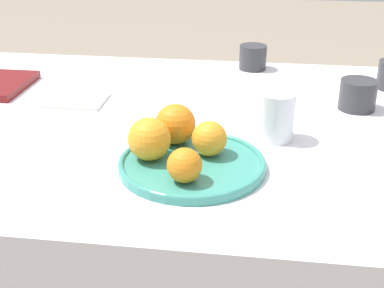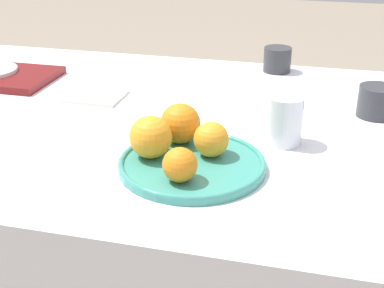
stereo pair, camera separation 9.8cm
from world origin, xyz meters
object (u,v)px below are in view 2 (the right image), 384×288
at_px(water_glass, 285,120).
at_px(cup_0, 377,101).
at_px(cup_1, 277,60).
at_px(napkin, 96,96).
at_px(orange_0, 180,123).
at_px(orange_2, 211,139).
at_px(orange_3, 151,137).
at_px(fruit_platter, 192,164).
at_px(orange_1, 180,165).

xyz_separation_m(water_glass, cup_0, (0.19, 0.20, -0.01)).
distance_m(cup_1, napkin, 0.54).
distance_m(water_glass, cup_0, 0.28).
relative_size(orange_0, water_glass, 0.80).
distance_m(orange_2, cup_0, 0.45).
bearing_deg(orange_0, napkin, 140.96).
relative_size(water_glass, cup_0, 1.17).
height_order(orange_0, orange_3, same).
distance_m(orange_3, cup_1, 0.67).
height_order(orange_0, orange_2, orange_0).
height_order(cup_0, napkin, cup_0).
relative_size(fruit_platter, cup_1, 3.52).
xyz_separation_m(orange_2, napkin, (-0.36, 0.28, -0.04)).
relative_size(orange_1, orange_3, 0.76).
distance_m(orange_2, cup_1, 0.62).
xyz_separation_m(orange_0, water_glass, (0.20, 0.07, -0.00)).
xyz_separation_m(cup_0, cup_1, (-0.26, 0.29, -0.00)).
bearing_deg(water_glass, orange_0, -159.76).
distance_m(orange_1, orange_3, 0.11).
height_order(cup_1, napkin, cup_1).
relative_size(orange_3, cup_1, 1.03).
bearing_deg(fruit_platter, water_glass, 44.72).
relative_size(orange_2, water_glass, 0.66).
bearing_deg(cup_1, fruit_platter, -98.00).
distance_m(cup_0, napkin, 0.68).
bearing_deg(cup_0, water_glass, -133.74).
height_order(fruit_platter, water_glass, water_glass).
height_order(orange_2, water_glass, water_glass).
bearing_deg(orange_1, napkin, 130.24).
bearing_deg(orange_1, fruit_platter, 87.80).
height_order(orange_1, water_glass, water_glass).
bearing_deg(napkin, orange_2, -37.66).
bearing_deg(fruit_platter, orange_0, 118.83).
relative_size(orange_0, orange_1, 1.31).
bearing_deg(water_glass, cup_1, 97.53).
bearing_deg(cup_1, napkin, -141.54).
relative_size(fruit_platter, orange_1, 4.50).
relative_size(orange_0, cup_1, 1.03).
xyz_separation_m(cup_1, napkin, (-0.42, -0.33, -0.03)).
relative_size(orange_3, cup_0, 0.94).
relative_size(fruit_platter, water_glass, 2.73).
bearing_deg(fruit_platter, cup_1, 82.00).
height_order(fruit_platter, orange_0, orange_0).
bearing_deg(orange_1, orange_2, 74.12).
relative_size(cup_1, napkin, 0.57).
bearing_deg(orange_2, fruit_platter, -128.58).
distance_m(fruit_platter, cup_0, 0.50).
distance_m(orange_2, napkin, 0.46).
bearing_deg(orange_0, cup_0, 34.99).
relative_size(orange_3, napkin, 0.59).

